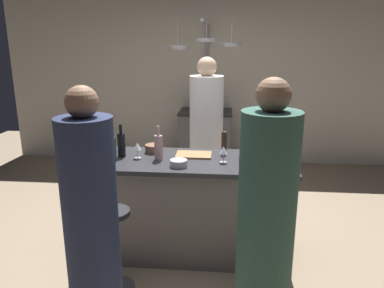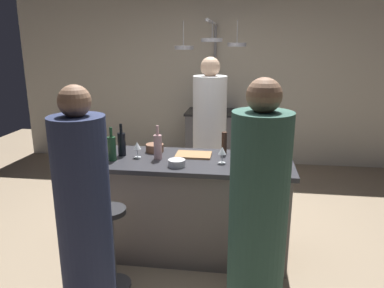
{
  "view_description": "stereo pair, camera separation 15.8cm",
  "coord_description": "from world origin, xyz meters",
  "px_view_note": "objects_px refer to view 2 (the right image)",
  "views": [
    {
      "loc": [
        0.3,
        -3.11,
        1.9
      ],
      "look_at": [
        0.0,
        0.15,
        1.0
      ],
      "focal_mm": 34.75,
      "sensor_mm": 36.0,
      "label": 1
    },
    {
      "loc": [
        0.45,
        -3.09,
        1.9
      ],
      "look_at": [
        0.0,
        0.15,
        1.0
      ],
      "focal_mm": 34.75,
      "sensor_mm": 36.0,
      "label": 2
    }
  ],
  "objects_px": {
    "wine_glass_near_right_guest": "(222,151)",
    "mixing_bowl_blue": "(248,160)",
    "chef": "(209,143)",
    "wine_bottle_dark": "(122,144)",
    "mixing_bowl_wooden": "(155,148)",
    "guest_right": "(257,226)",
    "mixing_bowl_steel": "(177,163)",
    "cutting_board": "(194,155)",
    "pepper_mill": "(224,143)",
    "wine_glass_by_chef": "(137,146)",
    "bar_stool_right": "(252,255)",
    "bar_stool_left": "(111,244)",
    "stove_range": "(213,139)",
    "wine_bottle_green": "(112,148)",
    "wine_bottle_red": "(268,155)",
    "guest_left": "(85,222)",
    "wine_bottle_rose": "(158,146)",
    "wine_glass_near_left_guest": "(265,143)"
  },
  "relations": [
    {
      "from": "wine_glass_by_chef",
      "to": "wine_bottle_green",
      "type": "bearing_deg",
      "value": -151.85
    },
    {
      "from": "wine_bottle_dark",
      "to": "cutting_board",
      "type": "bearing_deg",
      "value": 6.69
    },
    {
      "from": "cutting_board",
      "to": "wine_bottle_green",
      "type": "height_order",
      "value": "wine_bottle_green"
    },
    {
      "from": "guest_right",
      "to": "mixing_bowl_steel",
      "type": "relative_size",
      "value": 11.88
    },
    {
      "from": "wine_bottle_rose",
      "to": "wine_glass_near_right_guest",
      "type": "relative_size",
      "value": 2.07
    },
    {
      "from": "cutting_board",
      "to": "mixing_bowl_steel",
      "type": "relative_size",
      "value": 2.22
    },
    {
      "from": "chef",
      "to": "wine_bottle_rose",
      "type": "relative_size",
      "value": 5.81
    },
    {
      "from": "stove_range",
      "to": "mixing_bowl_wooden",
      "type": "xyz_separation_m",
      "value": [
        -0.36,
        -2.26,
        0.49
      ]
    },
    {
      "from": "wine_bottle_red",
      "to": "wine_bottle_rose",
      "type": "height_order",
      "value": "wine_bottle_red"
    },
    {
      "from": "guest_left",
      "to": "wine_bottle_red",
      "type": "relative_size",
      "value": 5.38
    },
    {
      "from": "cutting_board",
      "to": "mixing_bowl_wooden",
      "type": "relative_size",
      "value": 1.91
    },
    {
      "from": "bar_stool_left",
      "to": "wine_bottle_dark",
      "type": "bearing_deg",
      "value": 98.52
    },
    {
      "from": "mixing_bowl_wooden",
      "to": "guest_right",
      "type": "bearing_deg",
      "value": -51.16
    },
    {
      "from": "bar_stool_right",
      "to": "wine_bottle_green",
      "type": "height_order",
      "value": "wine_bottle_green"
    },
    {
      "from": "bar_stool_left",
      "to": "wine_glass_near_right_guest",
      "type": "xyz_separation_m",
      "value": [
        0.82,
        0.55,
        0.63
      ]
    },
    {
      "from": "stove_range",
      "to": "bar_stool_right",
      "type": "relative_size",
      "value": 1.31
    },
    {
      "from": "mixing_bowl_steel",
      "to": "wine_bottle_dark",
      "type": "bearing_deg",
      "value": 156.69
    },
    {
      "from": "bar_stool_right",
      "to": "guest_left",
      "type": "bearing_deg",
      "value": -160.49
    },
    {
      "from": "stove_range",
      "to": "wine_glass_near_right_guest",
      "type": "bearing_deg",
      "value": -83.45
    },
    {
      "from": "mixing_bowl_steel",
      "to": "mixing_bowl_blue",
      "type": "xyz_separation_m",
      "value": [
        0.59,
        0.17,
        -0.0
      ]
    },
    {
      "from": "stove_range",
      "to": "cutting_board",
      "type": "relative_size",
      "value": 2.78
    },
    {
      "from": "mixing_bowl_steel",
      "to": "mixing_bowl_blue",
      "type": "bearing_deg",
      "value": 15.73
    },
    {
      "from": "wine_glass_near_right_guest",
      "to": "mixing_bowl_blue",
      "type": "distance_m",
      "value": 0.23
    },
    {
      "from": "guest_left",
      "to": "wine_bottle_dark",
      "type": "relative_size",
      "value": 5.66
    },
    {
      "from": "chef",
      "to": "mixing_bowl_blue",
      "type": "height_order",
      "value": "chef"
    },
    {
      "from": "stove_range",
      "to": "chef",
      "type": "height_order",
      "value": "chef"
    },
    {
      "from": "wine_glass_near_right_guest",
      "to": "mixing_bowl_wooden",
      "type": "bearing_deg",
      "value": 158.35
    },
    {
      "from": "mixing_bowl_steel",
      "to": "guest_left",
      "type": "bearing_deg",
      "value": -120.01
    },
    {
      "from": "guest_left",
      "to": "wine_bottle_green",
      "type": "xyz_separation_m",
      "value": [
        -0.12,
        0.89,
        0.24
      ]
    },
    {
      "from": "wine_glass_by_chef",
      "to": "mixing_bowl_blue",
      "type": "xyz_separation_m",
      "value": [
        0.98,
        -0.02,
        -0.08
      ]
    },
    {
      "from": "wine_glass_near_right_guest",
      "to": "mixing_bowl_steel",
      "type": "relative_size",
      "value": 1.01
    },
    {
      "from": "wine_glass_by_chef",
      "to": "stove_range",
      "type": "bearing_deg",
      "value": 79.2
    },
    {
      "from": "wine_bottle_green",
      "to": "chef",
      "type": "bearing_deg",
      "value": 53.74
    },
    {
      "from": "cutting_board",
      "to": "mixing_bowl_wooden",
      "type": "xyz_separation_m",
      "value": [
        -0.38,
        0.08,
        0.03
      ]
    },
    {
      "from": "wine_bottle_dark",
      "to": "mixing_bowl_wooden",
      "type": "distance_m",
      "value": 0.32
    },
    {
      "from": "bar_stool_right",
      "to": "mixing_bowl_steel",
      "type": "xyz_separation_m",
      "value": [
        -0.63,
        0.42,
        0.55
      ]
    },
    {
      "from": "wine_glass_near_left_guest",
      "to": "mixing_bowl_blue",
      "type": "height_order",
      "value": "wine_glass_near_left_guest"
    },
    {
      "from": "wine_bottle_green",
      "to": "wine_bottle_rose",
      "type": "relative_size",
      "value": 0.98
    },
    {
      "from": "bar_stool_right",
      "to": "pepper_mill",
      "type": "height_order",
      "value": "pepper_mill"
    },
    {
      "from": "wine_glass_by_chef",
      "to": "mixing_bowl_steel",
      "type": "height_order",
      "value": "wine_glass_by_chef"
    },
    {
      "from": "guest_right",
      "to": "wine_bottle_red",
      "type": "bearing_deg",
      "value": 83.22
    },
    {
      "from": "wine_bottle_green",
      "to": "mixing_bowl_blue",
      "type": "bearing_deg",
      "value": 4.04
    },
    {
      "from": "wine_bottle_green",
      "to": "mixing_bowl_steel",
      "type": "relative_size",
      "value": 2.04
    },
    {
      "from": "wine_bottle_green",
      "to": "wine_bottle_rose",
      "type": "xyz_separation_m",
      "value": [
        0.39,
        0.09,
        0.0
      ]
    },
    {
      "from": "wine_glass_by_chef",
      "to": "wine_glass_near_right_guest",
      "type": "xyz_separation_m",
      "value": [
        0.76,
        -0.05,
        0.0
      ]
    },
    {
      "from": "wine_bottle_dark",
      "to": "wine_glass_near_left_guest",
      "type": "distance_m",
      "value": 1.31
    },
    {
      "from": "cutting_board",
      "to": "wine_glass_by_chef",
      "type": "xyz_separation_m",
      "value": [
        -0.49,
        -0.12,
        0.1
      ]
    },
    {
      "from": "cutting_board",
      "to": "pepper_mill",
      "type": "bearing_deg",
      "value": 18.0
    },
    {
      "from": "stove_range",
      "to": "wine_bottle_rose",
      "type": "relative_size",
      "value": 2.95
    },
    {
      "from": "wine_bottle_green",
      "to": "wine_glass_near_left_guest",
      "type": "relative_size",
      "value": 2.02
    }
  ]
}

